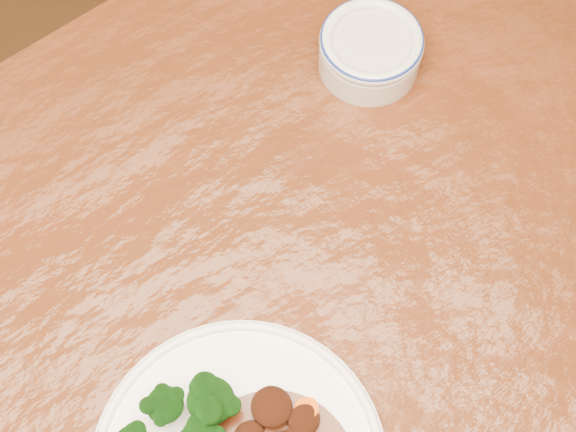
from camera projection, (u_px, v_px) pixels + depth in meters
dining_table at (216, 416)px, 0.81m from camera, size 1.61×1.10×0.75m
broccoli_florets at (181, 427)px, 0.69m from camera, size 0.11×0.08×0.05m
dip_bowl at (370, 50)px, 0.87m from camera, size 0.11×0.11×0.05m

